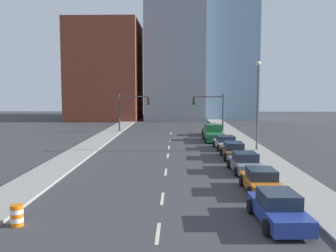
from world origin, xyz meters
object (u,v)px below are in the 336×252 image
object	(u,v)px
sedan_brown	(234,151)
pickup_truck_green	(214,134)
traffic_signal_left	(129,107)
traffic_barrel	(17,215)
traffic_signal_right	(213,107)
sedan_blue	(278,209)
sedan_silver	(226,143)
sedan_red	(211,130)
sedan_gray	(245,163)
street_lamp	(258,100)
sedan_orange	(261,181)

from	to	relation	value
sedan_brown	pickup_truck_green	xyz separation A→B (m)	(-0.60, 11.46, 0.12)
traffic_signal_left	traffic_barrel	bearing A→B (deg)	-90.23
traffic_signal_right	sedan_blue	world-z (taller)	traffic_signal_right
sedan_blue	sedan_brown	bearing A→B (deg)	85.90
sedan_silver	sedan_red	world-z (taller)	sedan_red
sedan_silver	sedan_gray	bearing A→B (deg)	-93.22
traffic_signal_left	sedan_gray	xyz separation A→B (m)	(11.96, -26.79, -2.94)
traffic_signal_left	sedan_brown	bearing A→B (deg)	-60.52
traffic_signal_right	sedan_gray	bearing A→B (deg)	-90.63
sedan_blue	sedan_red	xyz separation A→B (m)	(0.04, 33.54, 0.01)
traffic_barrel	sedan_brown	xyz separation A→B (m)	(12.13, 16.93, 0.18)
sedan_silver	street_lamp	bearing A→B (deg)	-27.62
traffic_barrel	sedan_gray	world-z (taller)	sedan_gray
traffic_signal_left	traffic_barrel	size ratio (longest dim) A/B	5.79
traffic_barrel	sedan_brown	world-z (taller)	sedan_brown
traffic_signal_left	traffic_signal_right	world-z (taller)	same
traffic_signal_left	street_lamp	world-z (taller)	street_lamp
sedan_orange	pickup_truck_green	xyz separation A→B (m)	(-0.53, 22.56, 0.13)
sedan_blue	sedan_silver	xyz separation A→B (m)	(0.49, 21.66, -0.05)
street_lamp	sedan_orange	distance (m)	15.98
street_lamp	sedan_brown	size ratio (longest dim) A/B	1.84
street_lamp	sedan_silver	bearing A→B (deg)	155.58
sedan_brown	sedan_red	xyz separation A→B (m)	(-0.47, 17.16, 0.03)
traffic_signal_right	pickup_truck_green	world-z (taller)	traffic_signal_right
traffic_barrel	sedan_brown	bearing A→B (deg)	54.39
sedan_blue	sedan_red	size ratio (longest dim) A/B	1.06
traffic_signal_left	sedan_blue	size ratio (longest dim) A/B	1.18
sedan_orange	sedan_red	bearing A→B (deg)	90.95
sedan_orange	sedan_silver	bearing A→B (deg)	89.94
sedan_brown	traffic_barrel	bearing A→B (deg)	-125.15
street_lamp	sedan_blue	bearing A→B (deg)	-99.45
sedan_blue	sedan_gray	size ratio (longest dim) A/B	1.06
pickup_truck_green	sedan_red	size ratio (longest dim) A/B	1.25
sedan_silver	pickup_truck_green	bearing A→B (deg)	92.28
sedan_silver	pickup_truck_green	xyz separation A→B (m)	(-0.59, 6.18, 0.15)
traffic_barrel	street_lamp	xyz separation A→B (m)	(15.01, 20.90, 4.61)
sedan_silver	pickup_truck_green	world-z (taller)	pickup_truck_green
street_lamp	sedan_blue	distance (m)	21.09
sedan_brown	pickup_truck_green	world-z (taller)	pickup_truck_green
sedan_brown	sedan_silver	size ratio (longest dim) A/B	1.10
traffic_signal_left	sedan_orange	bearing A→B (deg)	-69.76
sedan_gray	sedan_brown	size ratio (longest dim) A/B	0.91
traffic_signal_left	street_lamp	xyz separation A→B (m)	(14.85, -17.21, 1.48)
sedan_brown	pickup_truck_green	size ratio (longest dim) A/B	0.87
traffic_signal_right	pickup_truck_green	distance (m)	10.16
traffic_signal_left	traffic_barrel	world-z (taller)	traffic_signal_left
sedan_gray	sedan_silver	size ratio (longest dim) A/B	1.00
sedan_blue	sedan_gray	xyz separation A→B (m)	(0.49, 10.76, -0.01)
traffic_signal_right	sedan_brown	distance (m)	21.38
traffic_signal_left	street_lamp	size ratio (longest dim) A/B	0.62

